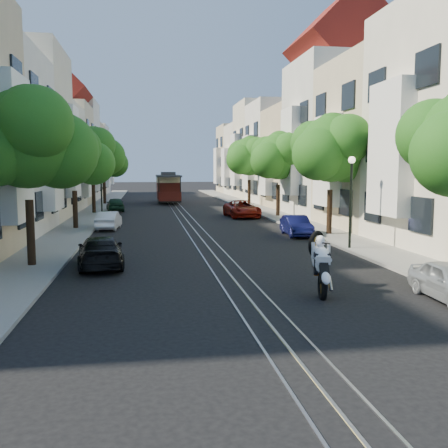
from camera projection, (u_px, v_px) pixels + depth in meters
name	position (u px, v px, depth m)	size (l,w,h in m)	color
ground	(178.00, 210.00, 45.49)	(200.00, 200.00, 0.00)	black
sidewalk_east	(256.00, 208.00, 46.60)	(2.50, 80.00, 0.12)	gray
sidewalk_west	(97.00, 210.00, 44.38)	(2.50, 80.00, 0.12)	gray
rail_left	(172.00, 210.00, 45.41)	(0.06, 80.00, 0.02)	gray
rail_slot	(178.00, 210.00, 45.49)	(0.06, 80.00, 0.02)	gray
rail_right	(185.00, 210.00, 45.58)	(0.06, 80.00, 0.02)	gray
lane_line	(178.00, 210.00, 45.49)	(0.08, 80.00, 0.01)	tan
townhouses_east	(305.00, 153.00, 46.66)	(7.75, 72.00, 12.00)	beige
townhouses_west	(40.00, 153.00, 43.03)	(7.75, 72.00, 11.76)	silver
tree_e_b	(332.00, 150.00, 27.40)	(4.93, 4.08, 6.68)	black
tree_e_c	(279.00, 157.00, 38.22)	(4.84, 3.99, 6.52)	black
tree_e_d	(250.00, 157.00, 48.99)	(5.01, 4.16, 6.85)	black
tree_w_a	(28.00, 141.00, 18.32)	(4.93, 4.08, 6.68)	black
tree_w_b	(75.00, 158.00, 30.14)	(4.72, 3.87, 6.27)	black
tree_w_c	(93.00, 152.00, 40.87)	(5.13, 4.28, 7.09)	black
tree_w_d	(104.00, 160.00, 51.73)	(4.84, 3.99, 6.52)	black
lamp_east	(351.00, 188.00, 22.58)	(0.32, 0.32, 4.16)	black
lamp_west	(101.00, 180.00, 38.32)	(0.32, 0.32, 4.16)	black
sportbike_rider	(320.00, 261.00, 14.74)	(0.88, 2.10, 1.90)	black
cable_car	(168.00, 186.00, 54.72)	(2.54, 8.05, 3.09)	black
parked_car_e_mid	(296.00, 226.00, 27.79)	(1.20, 3.44, 1.13)	#0B0E3B
parked_car_e_far	(242.00, 209.00, 38.44)	(2.17, 4.71, 1.31)	maroon
parked_car_w_near	(101.00, 252.00, 18.95)	(1.65, 4.07, 1.18)	black
parked_car_w_mid	(109.00, 220.00, 30.76)	(1.18, 3.40, 1.12)	white
parked_car_w_far	(115.00, 204.00, 43.87)	(1.44, 3.59, 1.22)	#153420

